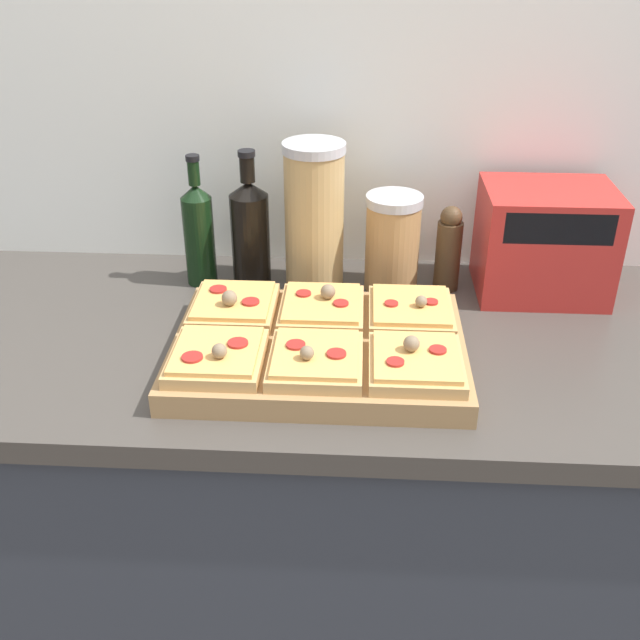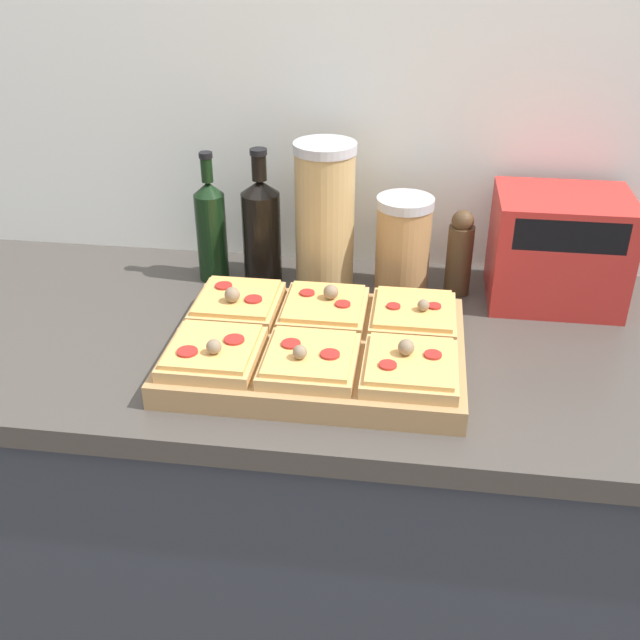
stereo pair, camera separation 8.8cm
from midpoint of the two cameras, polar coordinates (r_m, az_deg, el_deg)
wall_back at (r=1.55m, az=2.07°, el=16.12°), size 6.00×0.06×2.50m
kitchen_counter at (r=1.62m, az=1.21°, el=-15.34°), size 2.63×0.67×0.92m
cutting_board at (r=1.26m, az=-2.08°, el=-2.32°), size 0.49×0.36×0.04m
pizza_slice_back_left at (r=1.34m, az=-8.46°, el=1.08°), size 0.15×0.16×0.06m
pizza_slice_back_center at (r=1.31m, az=-1.76°, el=0.92°), size 0.15×0.16×0.05m
pizza_slice_back_right at (r=1.31m, az=5.04°, el=0.70°), size 0.15×0.16×0.05m
pizza_slice_front_left at (r=1.19m, az=-9.96°, el=-2.78°), size 0.15×0.16×0.05m
pizza_slice_front_center at (r=1.17m, az=-2.49°, el=-3.05°), size 0.15×0.16×0.05m
pizza_slice_front_right at (r=1.16m, az=5.18°, el=-3.26°), size 0.15×0.16×0.05m
olive_oil_bottle at (r=1.51m, az=-10.89°, el=6.56°), size 0.06×0.06×0.26m
wine_bottle at (r=1.49m, az=-7.04°, el=6.70°), size 0.08×0.08×0.27m
grain_jar_tall at (r=1.46m, az=-2.19°, el=7.85°), size 0.12×0.12×0.29m
grain_jar_short at (r=1.47m, az=3.85°, el=5.91°), size 0.11×0.11×0.19m
pepper_mill at (r=1.48m, az=8.09°, el=5.35°), size 0.05×0.05×0.17m
toaster_oven at (r=1.50m, az=15.12°, el=5.79°), size 0.27×0.19×0.21m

